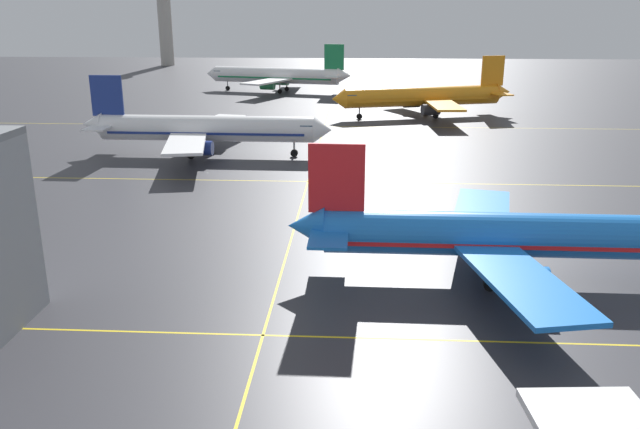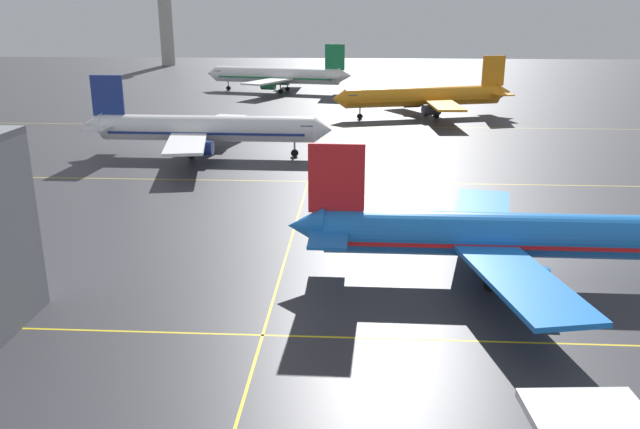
% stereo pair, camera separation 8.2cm
% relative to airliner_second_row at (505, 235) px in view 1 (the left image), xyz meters
% --- Properties ---
extents(airliner_second_row, '(35.67, 30.89, 11.13)m').
position_rel_airliner_second_row_xyz_m(airliner_second_row, '(0.00, 0.00, 0.00)').
color(airliner_second_row, blue).
rests_on(airliner_second_row, ground).
extents(airliner_third_row, '(38.06, 32.91, 11.86)m').
position_rel_airliner_second_row_xyz_m(airliner_third_row, '(-35.01, 45.38, 0.25)').
color(airliner_third_row, white).
rests_on(airliner_third_row, ground).
extents(airliner_far_left_stand, '(38.17, 32.56, 12.07)m').
position_rel_airliner_second_row_xyz_m(airliner_far_left_stand, '(1.69, 84.35, 0.32)').
color(airliner_far_left_stand, orange).
rests_on(airliner_far_left_stand, ground).
extents(airliner_far_right_stand, '(40.42, 34.36, 12.67)m').
position_rel_airliner_second_row_xyz_m(airliner_far_right_stand, '(-33.30, 123.86, 0.53)').
color(airliner_far_right_stand, white).
rests_on(airliner_far_right_stand, ground).
extents(taxiway_markings, '(163.12, 181.68, 0.01)m').
position_rel_airliner_second_row_xyz_m(taxiway_markings, '(-18.24, 9.89, -3.80)').
color(taxiway_markings, yellow).
rests_on(taxiway_markings, ground).
extents(control_tower, '(8.82, 8.82, 38.57)m').
position_rel_airliner_second_row_xyz_m(control_tower, '(-86.93, 207.38, 18.54)').
color(control_tower, '#ADA89E').
rests_on(control_tower, ground).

